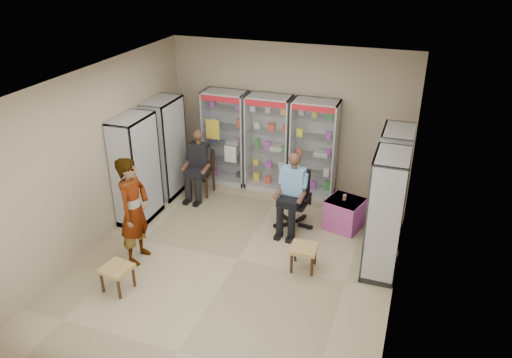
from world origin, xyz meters
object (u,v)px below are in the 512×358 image
(pink_trunk, at_px, (344,214))
(woven_stool_a, at_px, (303,258))
(wooden_chair, at_px, (202,173))
(cabinet_back_mid, at_px, (269,143))
(cabinet_left_far, at_px, (165,148))
(cabinet_right_near, at_px, (385,215))
(cabinet_back_left, at_px, (226,138))
(seated_shopkeeper, at_px, (294,194))
(cabinet_back_right, at_px, (314,149))
(woven_stool_b, at_px, (118,278))
(office_chair, at_px, (294,200))
(cabinet_right_far, at_px, (392,185))
(standing_man, at_px, (134,211))
(cabinet_left_near, at_px, (136,170))

(pink_trunk, height_order, woven_stool_a, pink_trunk)
(wooden_chair, bearing_deg, cabinet_back_mid, 31.31)
(cabinet_left_far, bearing_deg, cabinet_right_near, 73.75)
(cabinet_back_mid, distance_m, cabinet_left_far, 2.10)
(cabinet_back_left, bearing_deg, seated_shopkeeper, -37.19)
(cabinet_back_right, bearing_deg, cabinet_back_mid, 180.00)
(cabinet_back_mid, xyz_separation_m, woven_stool_b, (-1.08, -4.03, -0.80))
(office_chair, bearing_deg, seated_shopkeeper, -85.91)
(cabinet_left_far, bearing_deg, woven_stool_a, 63.24)
(cabinet_right_far, xyz_separation_m, cabinet_left_far, (-4.46, 0.20, 0.00))
(standing_man, bearing_deg, woven_stool_a, -78.25)
(cabinet_back_left, xyz_separation_m, cabinet_right_far, (3.53, -1.13, 0.00))
(seated_shopkeeper, bearing_deg, cabinet_back_mid, 127.19)
(cabinet_right_near, height_order, cabinet_left_far, same)
(seated_shopkeeper, distance_m, woven_stool_b, 3.32)
(cabinet_back_right, bearing_deg, cabinet_right_near, -53.84)
(woven_stool_a, bearing_deg, seated_shopkeeper, 113.14)
(woven_stool_b, bearing_deg, woven_stool_a, 29.69)
(cabinet_back_right, height_order, standing_man, cabinet_back_right)
(pink_trunk, bearing_deg, wooden_chair, 172.39)
(cabinet_right_far, height_order, woven_stool_a, cabinet_right_far)
(cabinet_right_far, bearing_deg, cabinet_left_far, 87.43)
(cabinet_left_near, bearing_deg, cabinet_back_mid, 137.20)
(cabinet_right_far, height_order, woven_stool_b, cabinet_right_far)
(woven_stool_a, xyz_separation_m, standing_man, (-2.64, -0.62, 0.70))
(cabinet_right_far, relative_size, seated_shopkeeper, 1.44)
(cabinet_left_far, bearing_deg, seated_shopkeeper, 79.98)
(wooden_chair, relative_size, seated_shopkeeper, 0.68)
(wooden_chair, bearing_deg, cabinet_back_right, 18.75)
(cabinet_back_mid, relative_size, wooden_chair, 2.13)
(seated_shopkeeper, relative_size, woven_stool_a, 3.41)
(cabinet_left_near, distance_m, wooden_chair, 1.56)
(cabinet_right_near, xyz_separation_m, wooden_chair, (-3.78, 1.50, -0.53))
(pink_trunk, relative_size, woven_stool_b, 1.45)
(cabinet_back_right, relative_size, cabinet_right_far, 1.00)
(woven_stool_a, bearing_deg, standing_man, -166.75)
(wooden_chair, distance_m, pink_trunk, 3.05)
(seated_shopkeeper, xyz_separation_m, standing_man, (-2.14, -1.79, 0.21))
(cabinet_back_mid, relative_size, woven_stool_a, 4.91)
(cabinet_left_far, relative_size, standing_man, 1.10)
(cabinet_back_left, relative_size, woven_stool_a, 4.91)
(woven_stool_b, bearing_deg, wooden_chair, 92.17)
(pink_trunk, bearing_deg, woven_stool_b, -135.00)
(cabinet_right_near, bearing_deg, wooden_chair, 68.36)
(pink_trunk, bearing_deg, standing_man, -145.42)
(cabinet_back_left, bearing_deg, cabinet_right_far, -17.75)
(cabinet_left_far, distance_m, office_chair, 2.88)
(cabinet_left_far, bearing_deg, office_chair, 80.97)
(cabinet_right_far, distance_m, pink_trunk, 1.04)
(cabinet_left_far, bearing_deg, cabinet_back_mid, 116.32)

